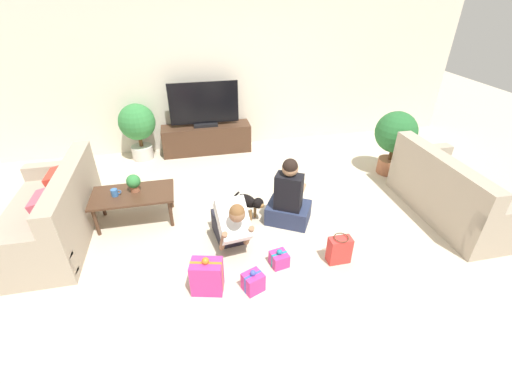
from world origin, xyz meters
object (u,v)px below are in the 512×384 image
(tv_console, at_px, (207,139))
(coffee_table, at_px, (133,197))
(potted_plant_corner_right, at_px, (395,136))
(person_sitting, at_px, (289,200))
(tabletop_plant, at_px, (134,182))
(sofa_left, at_px, (53,216))
(dog, at_px, (250,202))
(potted_plant_back_left, at_px, (138,126))
(gift_box_a, at_px, (279,259))
(person_kneeling, at_px, (231,223))
(mug, at_px, (115,193))
(gift_bag_a, at_px, (339,250))
(gift_box_c, at_px, (253,282))
(tv, at_px, (204,107))
(gift_box_b, at_px, (207,276))
(sofa_right, at_px, (452,194))

(tv_console, bearing_deg, coffee_table, -119.44)
(potted_plant_corner_right, xyz_separation_m, person_sitting, (-1.94, -0.93, -0.30))
(person_sitting, relative_size, tabletop_plant, 4.05)
(sofa_left, bearing_deg, dog, 87.92)
(potted_plant_back_left, height_order, gift_box_a, potted_plant_back_left)
(potted_plant_corner_right, xyz_separation_m, dog, (-2.39, -0.74, -0.39))
(potted_plant_back_left, distance_m, dog, 2.57)
(sofa_left, xyz_separation_m, person_kneeling, (1.99, -0.58, 0.01))
(dog, bearing_deg, sofa_left, 138.39)
(gift_box_a, height_order, mug, mug)
(coffee_table, xyz_separation_m, gift_bag_a, (2.20, -1.24, -0.20))
(gift_box_a, xyz_separation_m, tabletop_plant, (-1.52, 1.22, 0.44))
(gift_box_a, distance_m, tabletop_plant, 2.00)
(sofa_left, xyz_separation_m, gift_box_c, (2.10, -1.29, -0.20))
(coffee_table, height_order, gift_bag_a, coffee_table)
(gift_box_a, bearing_deg, potted_plant_back_left, 118.02)
(person_sitting, relative_size, gift_bag_a, 2.72)
(potted_plant_corner_right, distance_m, gift_bag_a, 2.41)
(potted_plant_back_left, distance_m, gift_box_c, 3.55)
(tv_console, xyz_separation_m, gift_bag_a, (1.14, -3.13, -0.08))
(coffee_table, relative_size, dog, 2.54)
(tv_console, xyz_separation_m, potted_plant_back_left, (-1.11, -0.05, 0.35))
(sofa_left, relative_size, gift_bag_a, 5.17)
(sofa_left, xyz_separation_m, gift_box_a, (2.45, -1.01, -0.22))
(tv, xyz_separation_m, gift_box_b, (-0.29, -3.25, -0.64))
(tv_console, bearing_deg, sofa_left, -133.69)
(sofa_left, relative_size, dog, 4.41)
(sofa_left, xyz_separation_m, tv, (1.96, 2.05, 0.52))
(gift_box_b, xyz_separation_m, mug, (-0.97, 1.34, 0.27))
(potted_plant_back_left, distance_m, potted_plant_corner_right, 4.08)
(dog, height_order, gift_box_c, dog)
(tv, relative_size, gift_bag_a, 3.48)
(tv_console, relative_size, dog, 3.91)
(sofa_right, relative_size, gift_box_b, 4.10)
(potted_plant_back_left, xyz_separation_m, gift_box_c, (1.26, -3.29, -0.48))
(potted_plant_back_left, bearing_deg, sofa_right, -32.54)
(person_kneeling, bearing_deg, potted_plant_back_left, 106.79)
(person_kneeling, bearing_deg, tv, 83.57)
(tv_console, distance_m, dog, 2.16)
(sofa_right, bearing_deg, tv, 47.99)
(sofa_left, height_order, gift_bag_a, sofa_left)
(tv_console, height_order, person_sitting, person_sitting)
(person_kneeling, distance_m, gift_box_a, 0.67)
(person_kneeling, bearing_deg, gift_box_a, -50.86)
(potted_plant_back_left, xyz_separation_m, dog, (1.46, -2.08, -0.36))
(potted_plant_back_left, bearing_deg, mug, -94.67)
(coffee_table, distance_m, person_sitting, 1.92)
(mug, height_order, tabletop_plant, tabletop_plant)
(tv, bearing_deg, sofa_right, -42.01)
(tv_console, height_order, person_kneeling, person_kneeling)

